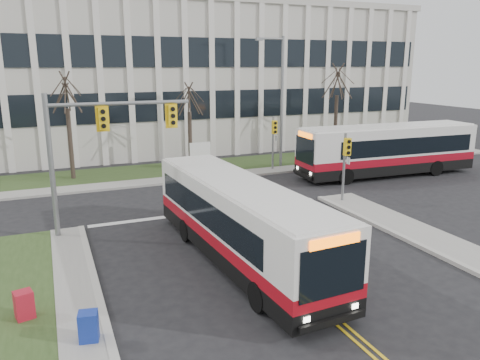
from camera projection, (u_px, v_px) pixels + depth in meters
name	position (u px, v px, depth m)	size (l,w,h in m)	color
ground	(286.00, 277.00, 16.55)	(120.00, 120.00, 0.00)	black
sidewalk_cross	(246.00, 173.00, 32.02)	(44.00, 1.60, 0.14)	#9E9B93
building_lawn	(231.00, 165.00, 34.53)	(44.00, 5.00, 0.12)	#2E431C
office_building	(184.00, 79.00, 43.84)	(40.00, 16.00, 12.00)	#B9B6AB
mast_arm_signal	(91.00, 139.00, 19.84)	(6.11, 0.38, 6.20)	slate
signal_pole_near	(346.00, 158.00, 24.82)	(0.34, 0.39, 3.80)	slate
signal_pole_far	(274.00, 136.00, 32.43)	(0.34, 0.39, 3.80)	slate
streetlight	(280.00, 95.00, 32.81)	(2.15, 0.25, 9.20)	slate
directory_sign	(200.00, 154.00, 32.88)	(1.50, 0.12, 2.00)	slate
tree_left	(66.00, 94.00, 29.10)	(1.80, 1.80, 7.70)	#42352B
tree_mid	(189.00, 100.00, 32.42)	(1.80, 1.80, 6.82)	#42352B
tree_right	(337.00, 83.00, 36.47)	(1.80, 1.80, 8.25)	#42352B
bus_main	(240.00, 223.00, 17.57)	(2.47, 11.42, 3.04)	silver
bus_cross	(387.00, 151.00, 31.32)	(2.69, 12.42, 3.31)	silver
newspaper_box_blue	(89.00, 329.00, 12.48)	(0.50, 0.45, 0.95)	navy
newspaper_box_red	(24.00, 307.00, 13.61)	(0.50, 0.45, 0.95)	#A31525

